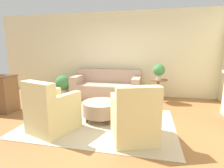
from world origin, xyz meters
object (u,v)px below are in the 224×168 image
Objects in this scene: couch at (107,87)px; armchair_right at (134,119)px; ottoman_table at (101,108)px; side_table at (158,86)px; armchair_left at (51,112)px; potted_plant_on_side_table at (159,70)px; potted_plant_floor at (63,84)px.

armchair_right is (1.15, -2.63, 0.06)m from couch.
side_table is (1.29, 1.75, 0.19)m from ottoman_table.
couch is 2.74× the size of ottoman_table.
armchair_right is at bearing -42.23° from ottoman_table.
side_table is at bearing 78.79° from armchair_right.
couch is at bearing 80.92° from armchair_left.
potted_plant_on_side_table is at bearing -135.00° from side_table.
couch reaches higher than potted_plant_floor.
side_table is 0.99× the size of potted_plant_floor.
side_table is 0.48m from potted_plant_on_side_table.
armchair_left and armchair_right have the same top height.
armchair_right is at bearing -101.21° from potted_plant_on_side_table.
armchair_left is 1.25× the size of ottoman_table.
armchair_left is at bearing -136.36° from ottoman_table.
potted_plant_on_side_table reaches higher than side_table.
ottoman_table is at bearing 43.64° from armchair_left.
armchair_right reaches higher than potted_plant_floor.
armchair_left is 3.27m from potted_plant_on_side_table.
armchair_right is 1.45× the size of potted_plant_floor.
side_table reaches higher than ottoman_table.
couch is at bearing 113.56° from armchair_right.
armchair_left is at bearing -99.08° from couch.
potted_plant_on_side_table is at bearing 53.54° from ottoman_table.
couch is at bearing 100.26° from ottoman_table.
potted_plant_floor is at bearing -176.48° from couch.
potted_plant_on_side_table reaches higher than armchair_right.
armchair_left reaches higher than potted_plant_floor.
armchair_right is 2.53m from side_table.
potted_plant_floor is (-1.52, -0.09, 0.07)m from couch.
potted_plant_on_side_table reaches higher than potted_plant_floor.
potted_plant_on_side_table reaches higher than couch.
armchair_right is 3.67m from potted_plant_floor.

